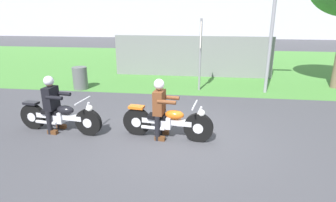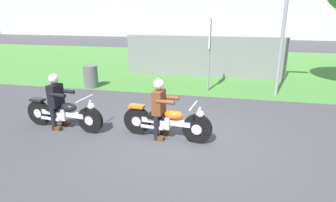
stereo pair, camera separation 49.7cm
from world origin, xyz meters
TOP-DOWN VIEW (x-y plane):
  - ground at (0.00, 0.00)m, footprint 120.00×120.00m
  - grass_verge at (0.00, 9.52)m, footprint 60.00×12.00m
  - motorcycle_lead at (-0.29, 0.02)m, footprint 2.16×0.66m
  - rider_lead at (-0.46, 0.04)m, footprint 0.59×0.50m
  - motorcycle_follow at (-2.95, 0.03)m, footprint 2.21×0.66m
  - rider_follow at (-3.11, 0.05)m, footprint 0.59×0.50m
  - trash_can at (-4.14, 3.86)m, footprint 0.54×0.54m
  - sign_banner at (0.35, 4.29)m, footprint 0.08×0.60m
  - fence_segment at (-0.04, 6.55)m, footprint 7.00×0.06m

SIDE VIEW (x-z plane):
  - ground at x=0.00m, z-range 0.00..0.00m
  - grass_verge at x=0.00m, z-range 0.00..0.01m
  - motorcycle_follow at x=-2.95m, z-range -0.05..0.84m
  - motorcycle_lead at x=-0.29m, z-range -0.04..0.85m
  - trash_can at x=-4.14m, z-range 0.00..0.85m
  - rider_follow at x=-3.11m, z-range 0.12..1.52m
  - rider_lead at x=-0.46m, z-range 0.12..1.54m
  - fence_segment at x=-0.04m, z-range 0.00..1.80m
  - sign_banner at x=0.35m, z-range 0.42..3.02m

